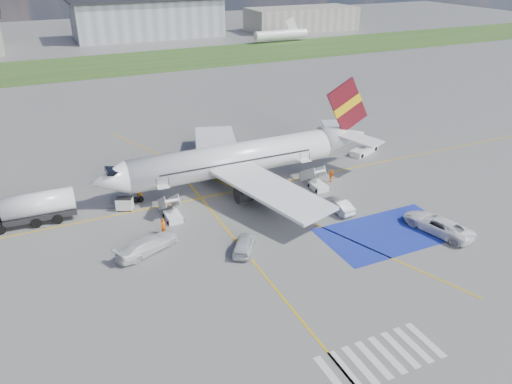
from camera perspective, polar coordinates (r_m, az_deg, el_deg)
ground at (r=51.83m, az=3.38°, el=-5.05°), size 400.00×400.00×0.00m
grass_strip at (r=138.21m, az=-16.09°, el=13.83°), size 400.00×30.00×0.01m
taxiway_line_main at (r=61.35m, az=-1.90°, el=0.18°), size 120.00×0.20×0.01m
taxiway_line_cross at (r=42.63m, az=3.80°, el=-12.79°), size 0.20×60.00×0.01m
taxiway_line_diag at (r=61.35m, az=-1.90°, el=0.18°), size 20.71×56.45×0.01m
staging_box at (r=54.05m, az=14.84°, el=-4.55°), size 14.00×8.00×0.01m
crosswalk at (r=39.18m, az=14.03°, el=-17.85°), size 9.00×4.00×0.01m
terminal_centre at (r=179.98m, az=-12.21°, el=18.78°), size 48.00×18.00×12.00m
terminal_east at (r=194.14m, az=5.24°, el=19.11°), size 40.00×16.00×8.00m
airliner at (r=62.21m, az=-1.41°, el=3.97°), size 36.81×32.95×11.92m
airstairs_fwd at (r=55.56m, az=-9.59°, el=-2.39°), size 1.90×5.20×3.60m
airstairs_aft at (r=62.25m, az=6.93°, el=1.02°), size 1.90×5.20×3.60m
fuel_tanker at (r=58.65m, az=-24.73°, el=-2.09°), size 10.12×3.06×3.42m
gpu_cart at (r=58.44m, az=-14.78°, el=-1.37°), size 2.11×1.77×1.52m
belt_loader at (r=74.46m, az=12.27°, el=4.69°), size 5.70×3.70×1.66m
car_silver_a at (r=48.95m, az=-1.33°, el=-5.98°), size 4.03×4.76×1.54m
car_silver_b at (r=56.95m, az=9.36°, el=-1.50°), size 1.91×4.58×1.47m
van_white_a at (r=55.35m, az=20.11°, el=-3.29°), size 3.95×6.26×2.18m
van_white_b at (r=49.84m, az=-12.31°, el=-5.68°), size 5.56×3.97×2.02m
crew_fwd at (r=52.63m, az=-10.54°, el=-3.86°), size 0.74×0.60×1.75m
crew_nose at (r=60.03m, az=-13.20°, el=-0.12°), size 0.96×1.11×1.94m
crew_aft at (r=64.00m, az=8.59°, el=1.86°), size 0.46×1.03×1.72m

